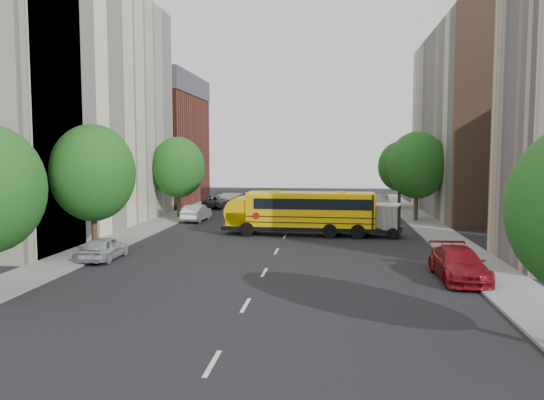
% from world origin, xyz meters
% --- Properties ---
extents(ground, '(120.00, 120.00, 0.00)m').
position_xyz_m(ground, '(0.00, 0.00, 0.00)').
color(ground, black).
rests_on(ground, ground).
extents(sidewalk_left, '(3.00, 80.00, 0.12)m').
position_xyz_m(sidewalk_left, '(-11.50, 5.00, 0.06)').
color(sidewalk_left, slate).
rests_on(sidewalk_left, ground).
extents(sidewalk_right, '(3.00, 80.00, 0.12)m').
position_xyz_m(sidewalk_right, '(11.50, 5.00, 0.06)').
color(sidewalk_right, slate).
rests_on(sidewalk_right, ground).
extents(lane_markings, '(0.15, 64.00, 0.01)m').
position_xyz_m(lane_markings, '(0.00, 10.00, 0.01)').
color(lane_markings, silver).
rests_on(lane_markings, ground).
extents(building_left_cream, '(10.00, 26.00, 20.00)m').
position_xyz_m(building_left_cream, '(-18.00, 6.00, 10.00)').
color(building_left_cream, beige).
rests_on(building_left_cream, ground).
extents(building_left_redbrick, '(10.00, 15.00, 13.00)m').
position_xyz_m(building_left_redbrick, '(-18.00, 28.00, 6.50)').
color(building_left_redbrick, maroon).
rests_on(building_left_redbrick, ground).
extents(building_right_far, '(10.00, 22.00, 18.00)m').
position_xyz_m(building_right_far, '(18.00, 20.00, 9.00)').
color(building_right_far, '#C0B695').
rests_on(building_right_far, ground).
extents(building_right_sidewall, '(10.10, 0.30, 18.00)m').
position_xyz_m(building_right_sidewall, '(18.00, 9.00, 9.00)').
color(building_right_sidewall, brown).
rests_on(building_right_sidewall, ground).
extents(street_tree_1, '(5.12, 5.12, 7.90)m').
position_xyz_m(street_tree_1, '(-11.00, -4.00, 4.95)').
color(street_tree_1, '#38281C').
rests_on(street_tree_1, ground).
extents(street_tree_2, '(4.99, 4.99, 7.71)m').
position_xyz_m(street_tree_2, '(-11.00, 14.00, 4.83)').
color(street_tree_2, '#38281C').
rests_on(street_tree_2, ground).
extents(street_tree_4, '(5.25, 5.25, 8.10)m').
position_xyz_m(street_tree_4, '(11.00, 14.00, 5.08)').
color(street_tree_4, '#38281C').
rests_on(street_tree_4, ground).
extents(street_tree_5, '(4.86, 4.86, 7.51)m').
position_xyz_m(street_tree_5, '(11.00, 26.00, 4.70)').
color(street_tree_5, '#38281C').
rests_on(street_tree_5, ground).
extents(school_bus, '(11.87, 3.25, 3.32)m').
position_xyz_m(school_bus, '(1.05, 4.90, 1.85)').
color(school_bus, black).
rests_on(school_bus, ground).
extents(safari_truck, '(6.03, 3.36, 2.45)m').
position_xyz_m(safari_truck, '(5.77, 5.10, 1.29)').
color(safari_truck, black).
rests_on(safari_truck, ground).
extents(parked_car_0, '(1.66, 4.09, 1.39)m').
position_xyz_m(parked_car_0, '(-9.60, -5.76, 0.69)').
color(parked_car_0, '#AAAAB1').
rests_on(parked_car_0, ground).
extents(parked_car_1, '(1.86, 4.65, 1.51)m').
position_xyz_m(parked_car_1, '(-8.80, 12.11, 0.75)').
color(parked_car_1, white).
rests_on(parked_car_1, ground).
extents(parked_car_2, '(2.34, 5.04, 1.40)m').
position_xyz_m(parked_car_2, '(-9.60, 23.86, 0.70)').
color(parked_car_2, black).
rests_on(parked_car_2, ground).
extents(parked_car_3, '(2.28, 5.39, 1.55)m').
position_xyz_m(parked_car_3, '(9.60, -8.48, 0.78)').
color(parked_car_3, maroon).
rests_on(parked_car_3, ground).
extents(parked_car_5, '(1.86, 4.82, 1.57)m').
position_xyz_m(parked_car_5, '(8.80, 25.12, 0.78)').
color(parked_car_5, '#969591').
rests_on(parked_car_5, ground).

